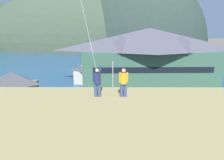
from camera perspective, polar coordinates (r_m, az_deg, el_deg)
ground_plane at (r=21.44m, az=-4.50°, el=-16.72°), size 600.00×600.00×0.00m
parking_lot_pad at (r=25.80m, az=-3.58°, el=-10.83°), size 40.00×20.00×0.10m
bay_water at (r=79.03m, az=-0.92°, el=6.59°), size 360.00×84.00×0.03m
far_hill_east_peak at (r=134.87m, az=-12.41°, el=9.61°), size 117.81×69.29×75.95m
far_hill_center_saddle at (r=130.63m, az=9.11°, el=9.61°), size 83.67×68.43×94.02m
harbor_lodge at (r=41.24m, az=11.26°, el=7.69°), size 29.66×12.35×11.91m
storage_shed_near_lot at (r=31.96m, az=-28.17°, el=-2.30°), size 6.43×6.13×5.34m
storage_shed_waterside at (r=41.72m, az=-7.36°, el=2.14°), size 6.37×4.64×4.19m
wharf_dock at (r=53.67m, az=-4.27°, el=3.04°), size 3.20×11.69×0.70m
moored_boat_wharfside at (r=51.50m, az=-8.48°, el=2.84°), size 2.96×7.81×2.16m
parked_car_front_row_silver at (r=23.35m, az=30.95°, el=-13.17°), size 4.23×2.11×1.82m
parked_car_lone_by_shed at (r=28.46m, az=-16.61°, el=-6.72°), size 4.29×2.23×1.82m
parked_car_front_row_red at (r=27.83m, az=14.26°, el=-7.05°), size 4.34×2.34×1.82m
parked_car_corner_spot at (r=22.29m, az=-18.53°, el=-13.05°), size 4.35×2.37×1.82m
parked_car_front_row_end at (r=26.11m, az=-1.56°, el=-8.05°), size 4.24×2.14×1.82m
parked_car_back_row_right at (r=20.72m, az=1.46°, el=-14.46°), size 4.25×2.16×1.82m
parking_light_pole at (r=29.68m, az=0.24°, el=0.59°), size 0.24×0.78×6.59m
person_kite_flyer at (r=11.16m, az=-4.55°, el=-0.43°), size 0.51×0.66×1.86m
person_companion at (r=11.12m, az=3.56°, el=-0.55°), size 0.55×0.40×1.74m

